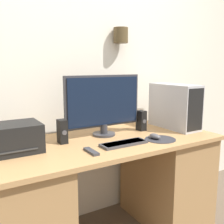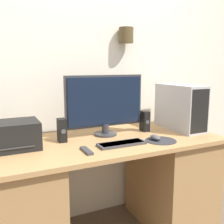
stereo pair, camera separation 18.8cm
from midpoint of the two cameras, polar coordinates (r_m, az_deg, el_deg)
wall_back at (r=2.22m, az=-3.88°, el=10.61°), size 6.40×0.17×2.70m
desk at (r=2.04m, az=1.09°, el=-16.62°), size 1.71×0.75×0.80m
monitor at (r=1.98m, az=1.18°, el=1.93°), size 0.62×0.18×0.46m
keyboard at (r=1.78m, az=5.17°, el=-6.92°), size 0.33×0.11×0.02m
mousepad at (r=1.92m, az=13.36°, el=-6.11°), size 0.22×0.22×0.00m
mouse at (r=1.91m, az=12.19°, el=-5.48°), size 0.06×0.10×0.04m
computer_tower at (r=2.27m, az=16.95°, el=0.99°), size 0.19×0.46×0.37m
printer at (r=1.76m, az=-18.09°, el=-4.89°), size 0.33×0.27×0.18m
speaker_left at (r=1.85m, az=-8.01°, el=-3.98°), size 0.05×0.08×0.16m
speaker_right at (r=2.16m, az=9.63°, el=-2.00°), size 0.05×0.08×0.16m
remote_control at (r=1.64m, az=-2.28°, el=-8.46°), size 0.04×0.15×0.02m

